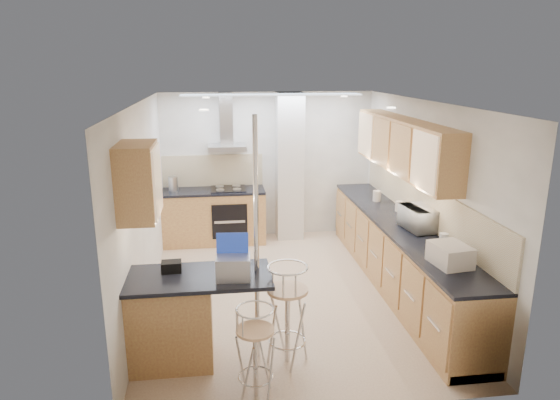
{
  "coord_description": "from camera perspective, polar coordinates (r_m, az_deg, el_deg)",
  "views": [
    {
      "loc": [
        -0.9,
        -6.04,
        2.94
      ],
      "look_at": [
        -0.08,
        0.2,
        1.23
      ],
      "focal_mm": 32.0,
      "sensor_mm": 36.0,
      "label": 1
    }
  ],
  "objects": [
    {
      "name": "ground",
      "position": [
        6.78,
        0.89,
        -10.47
      ],
      "size": [
        4.8,
        4.8,
        0.0
      ],
      "primitive_type": "plane",
      "color": "tan",
      "rests_on": "ground"
    },
    {
      "name": "room_shell",
      "position": [
        6.68,
        3.23,
        3.13
      ],
      "size": [
        3.64,
        4.84,
        2.51
      ],
      "color": "beige",
      "rests_on": "ground"
    },
    {
      "name": "right_counter",
      "position": [
        6.96,
        13.29,
        -6.07
      ],
      "size": [
        0.63,
        4.4,
        0.92
      ],
      "color": "#A66742",
      "rests_on": "ground"
    },
    {
      "name": "back_counter",
      "position": [
        8.51,
        -7.53,
        -1.83
      ],
      "size": [
        1.7,
        0.63,
        0.92
      ],
      "color": "#A66742",
      "rests_on": "ground"
    },
    {
      "name": "peninsula",
      "position": [
        5.22,
        -9.31,
        -13.2
      ],
      "size": [
        1.47,
        0.72,
        0.94
      ],
      "color": "#A66742",
      "rests_on": "ground"
    },
    {
      "name": "microwave",
      "position": [
        6.53,
        15.69,
        -2.03
      ],
      "size": [
        0.42,
        0.57,
        0.29
      ],
      "primitive_type": "imported",
      "rotation": [
        0.0,
        0.0,
        1.7
      ],
      "color": "white",
      "rests_on": "right_counter"
    },
    {
      "name": "laptop",
      "position": [
        4.86,
        -5.35,
        -7.7
      ],
      "size": [
        0.35,
        0.27,
        0.23
      ],
      "primitive_type": "cube",
      "rotation": [
        0.0,
        0.0,
        -0.08
      ],
      "color": "#989A9F",
      "rests_on": "peninsula"
    },
    {
      "name": "bag",
      "position": [
        5.13,
        -12.31,
        -7.44
      ],
      "size": [
        0.2,
        0.15,
        0.11
      ],
      "primitive_type": "cube",
      "rotation": [
        0.0,
        0.0,
        0.04
      ],
      "color": "black",
      "rests_on": "peninsula"
    },
    {
      "name": "bar_stool_near",
      "position": [
        4.68,
        -2.82,
        -17.03
      ],
      "size": [
        0.43,
        0.43,
        0.89
      ],
      "primitive_type": null,
      "rotation": [
        0.0,
        0.0,
        0.19
      ],
      "color": "tan",
      "rests_on": "ground"
    },
    {
      "name": "bar_stool_end",
      "position": [
        5.11,
        0.86,
        -12.94
      ],
      "size": [
        0.55,
        0.55,
        1.06
      ],
      "primitive_type": null,
      "rotation": [
        0.0,
        0.0,
        1.21
      ],
      "color": "tan",
      "rests_on": "ground"
    },
    {
      "name": "jar_a",
      "position": [
        7.75,
        11.0,
        0.47
      ],
      "size": [
        0.13,
        0.13,
        0.16
      ],
      "primitive_type": "cylinder",
      "rotation": [
        0.0,
        0.0,
        0.07
      ],
      "color": "beige",
      "rests_on": "right_counter"
    },
    {
      "name": "jar_b",
      "position": [
        7.28,
        13.46,
        -0.7
      ],
      "size": [
        0.13,
        0.13,
        0.15
      ],
      "primitive_type": "cylinder",
      "rotation": [
        0.0,
        0.0,
        -0.2
      ],
      "color": "beige",
      "rests_on": "right_counter"
    },
    {
      "name": "jar_c",
      "position": [
        6.73,
        14.94,
        -1.97
      ],
      "size": [
        0.16,
        0.16,
        0.18
      ],
      "primitive_type": "cylinder",
      "rotation": [
        0.0,
        0.0,
        0.19
      ],
      "color": "#C0B39A",
      "rests_on": "right_counter"
    },
    {
      "name": "jar_d",
      "position": [
        6.07,
        18.2,
        -4.28
      ],
      "size": [
        0.13,
        0.13,
        0.14
      ],
      "primitive_type": "cylinder",
      "rotation": [
        0.0,
        0.0,
        0.33
      ],
      "color": "white",
      "rests_on": "right_counter"
    },
    {
      "name": "bread_bin",
      "position": [
        5.5,
        18.87,
        -5.94
      ],
      "size": [
        0.38,
        0.46,
        0.22
      ],
      "primitive_type": "cube",
      "rotation": [
        0.0,
        0.0,
        0.13
      ],
      "color": "beige",
      "rests_on": "right_counter"
    },
    {
      "name": "kettle",
      "position": [
        8.41,
        -12.1,
        1.85
      ],
      "size": [
        0.16,
        0.16,
        0.24
      ],
      "primitive_type": "cylinder",
      "color": "#B8BABD",
      "rests_on": "back_counter"
    }
  ]
}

